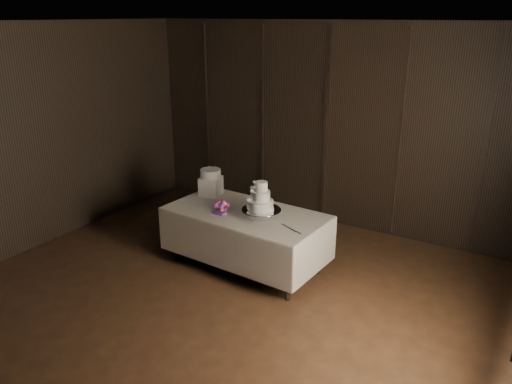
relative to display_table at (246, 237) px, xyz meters
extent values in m
cube|color=black|center=(0.17, -1.55, -0.44)|extent=(6.04, 7.04, 0.04)
cube|color=black|center=(0.17, -1.55, 2.60)|extent=(6.04, 7.04, 0.04)
cube|color=black|center=(0.17, 1.97, 1.08)|extent=(6.04, 0.04, 3.04)
cube|color=beige|center=(0.00, 0.00, 0.34)|extent=(2.03, 1.14, 0.01)
cube|color=white|center=(0.00, 0.00, -0.06)|extent=(1.87, 1.01, 0.71)
cylinder|color=silver|center=(0.24, -0.02, 0.39)|extent=(0.63, 0.63, 0.09)
cylinder|color=white|center=(0.24, -0.02, 0.49)|extent=(0.29, 0.29, 0.12)
cylinder|color=white|center=(0.24, -0.02, 0.61)|extent=(0.22, 0.22, 0.12)
cylinder|color=white|center=(0.24, -0.02, 0.73)|extent=(0.15, 0.15, 0.12)
cube|color=white|center=(-0.74, 0.28, 0.47)|extent=(0.31, 0.31, 0.25)
cylinder|color=white|center=(-0.74, 0.28, 0.65)|extent=(0.33, 0.33, 0.11)
cube|color=silver|center=(0.69, -0.17, 0.35)|extent=(0.35, 0.18, 0.01)
camera|label=1|loc=(3.11, -4.81, 2.66)|focal=35.00mm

